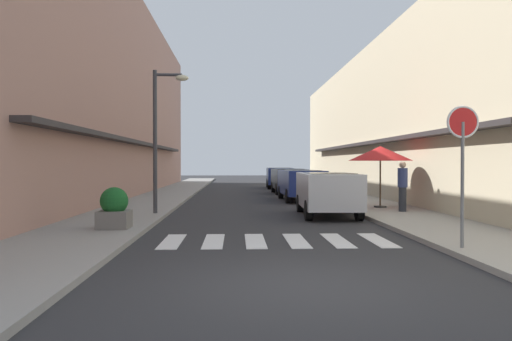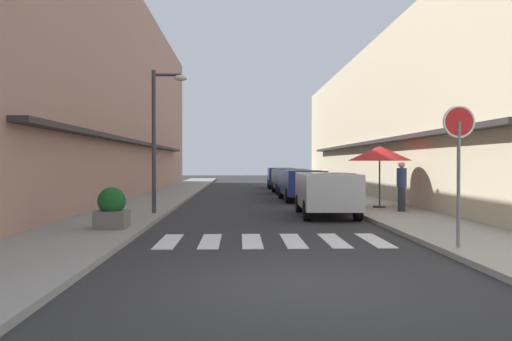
{
  "view_description": "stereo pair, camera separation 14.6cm",
  "coord_description": "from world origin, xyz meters",
  "px_view_note": "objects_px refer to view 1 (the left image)",
  "views": [
    {
      "loc": [
        -0.92,
        -7.33,
        1.8
      ],
      "look_at": [
        0.06,
        17.15,
        1.43
      ],
      "focal_mm": 35.39,
      "sensor_mm": 36.0,
      "label": 1
    },
    {
      "loc": [
        -0.77,
        -7.33,
        1.8
      ],
      "look_at": [
        0.06,
        17.15,
        1.43
      ],
      "focal_mm": 35.39,
      "sensor_mm": 36.0,
      "label": 2
    }
  ],
  "objects_px": {
    "parked_car_near": "(328,189)",
    "parked_car_distant": "(280,175)",
    "parked_car_mid": "(301,181)",
    "parked_car_far": "(289,178)",
    "planter_corner": "(114,209)",
    "cafe_umbrella": "(380,154)",
    "pedestrian_walking_near": "(403,185)",
    "street_lamp": "(161,125)",
    "round_street_sign": "(463,139)"
  },
  "relations": [
    {
      "from": "cafe_umbrella",
      "to": "planter_corner",
      "type": "height_order",
      "value": "cafe_umbrella"
    },
    {
      "from": "parked_car_near",
      "to": "parked_car_distant",
      "type": "bearing_deg",
      "value": 90.0
    },
    {
      "from": "parked_car_far",
      "to": "pedestrian_walking_near",
      "type": "height_order",
      "value": "pedestrian_walking_near"
    },
    {
      "from": "parked_car_mid",
      "to": "parked_car_far",
      "type": "height_order",
      "value": "same"
    },
    {
      "from": "parked_car_far",
      "to": "street_lamp",
      "type": "xyz_separation_m",
      "value": [
        -5.6,
        -12.48,
        2.16
      ]
    },
    {
      "from": "parked_car_near",
      "to": "cafe_umbrella",
      "type": "relative_size",
      "value": 1.81
    },
    {
      "from": "parked_car_near",
      "to": "parked_car_distant",
      "type": "xyz_separation_m",
      "value": [
        0.0,
        18.67,
        -0.0
      ]
    },
    {
      "from": "parked_car_mid",
      "to": "pedestrian_walking_near",
      "type": "distance_m",
      "value": 7.21
    },
    {
      "from": "parked_car_near",
      "to": "parked_car_distant",
      "type": "relative_size",
      "value": 1.02
    },
    {
      "from": "parked_car_distant",
      "to": "round_street_sign",
      "type": "bearing_deg",
      "value": -86.92
    },
    {
      "from": "round_street_sign",
      "to": "street_lamp",
      "type": "xyz_separation_m",
      "value": [
        -6.99,
        7.18,
        0.8
      ]
    },
    {
      "from": "cafe_umbrella",
      "to": "parked_car_far",
      "type": "bearing_deg",
      "value": 102.52
    },
    {
      "from": "parked_car_far",
      "to": "parked_car_mid",
      "type": "bearing_deg",
      "value": -90.0
    },
    {
      "from": "parked_car_mid",
      "to": "planter_corner",
      "type": "xyz_separation_m",
      "value": [
        -6.23,
        -10.85,
        -0.31
      ]
    },
    {
      "from": "parked_car_mid",
      "to": "cafe_umbrella",
      "type": "bearing_deg",
      "value": -65.02
    },
    {
      "from": "parked_car_mid",
      "to": "street_lamp",
      "type": "height_order",
      "value": "street_lamp"
    },
    {
      "from": "parked_car_far",
      "to": "cafe_umbrella",
      "type": "xyz_separation_m",
      "value": [
        2.36,
        -10.62,
        1.23
      ]
    },
    {
      "from": "cafe_umbrella",
      "to": "pedestrian_walking_near",
      "type": "xyz_separation_m",
      "value": [
        0.31,
        -1.63,
        -1.12
      ]
    },
    {
      "from": "parked_car_near",
      "to": "round_street_sign",
      "type": "relative_size",
      "value": 1.53
    },
    {
      "from": "cafe_umbrella",
      "to": "parked_car_near",
      "type": "bearing_deg",
      "value": -140.9
    },
    {
      "from": "parked_car_mid",
      "to": "pedestrian_walking_near",
      "type": "bearing_deg",
      "value": -68.27
    },
    {
      "from": "parked_car_near",
      "to": "parked_car_far",
      "type": "xyz_separation_m",
      "value": [
        0.0,
        12.54,
        -0.0
      ]
    },
    {
      "from": "cafe_umbrella",
      "to": "pedestrian_walking_near",
      "type": "height_order",
      "value": "cafe_umbrella"
    },
    {
      "from": "parked_car_mid",
      "to": "planter_corner",
      "type": "relative_size",
      "value": 4.26
    },
    {
      "from": "street_lamp",
      "to": "pedestrian_walking_near",
      "type": "bearing_deg",
      "value": 1.57
    },
    {
      "from": "street_lamp",
      "to": "parked_car_near",
      "type": "bearing_deg",
      "value": -0.56
    },
    {
      "from": "planter_corner",
      "to": "street_lamp",
      "type": "bearing_deg",
      "value": 80.9
    },
    {
      "from": "parked_car_mid",
      "to": "parked_car_far",
      "type": "relative_size",
      "value": 1.14
    },
    {
      "from": "parked_car_near",
      "to": "parked_car_mid",
      "type": "height_order",
      "value": "same"
    },
    {
      "from": "pedestrian_walking_near",
      "to": "planter_corner",
      "type": "bearing_deg",
      "value": 52.77
    },
    {
      "from": "cafe_umbrella",
      "to": "planter_corner",
      "type": "xyz_separation_m",
      "value": [
        -8.59,
        -5.79,
        -1.54
      ]
    },
    {
      "from": "parked_car_mid",
      "to": "street_lamp",
      "type": "distance_m",
      "value": 9.16
    },
    {
      "from": "round_street_sign",
      "to": "cafe_umbrella",
      "type": "distance_m",
      "value": 9.1
    },
    {
      "from": "pedestrian_walking_near",
      "to": "parked_car_near",
      "type": "bearing_deg",
      "value": 33.77
    },
    {
      "from": "parked_car_mid",
      "to": "parked_car_distant",
      "type": "xyz_separation_m",
      "value": [
        0.0,
        11.69,
        -0.0
      ]
    },
    {
      "from": "parked_car_mid",
      "to": "round_street_sign",
      "type": "relative_size",
      "value": 1.6
    },
    {
      "from": "parked_car_near",
      "to": "parked_car_far",
      "type": "relative_size",
      "value": 1.09
    },
    {
      "from": "parked_car_distant",
      "to": "street_lamp",
      "type": "bearing_deg",
      "value": -106.74
    },
    {
      "from": "parked_car_distant",
      "to": "planter_corner",
      "type": "height_order",
      "value": "parked_car_distant"
    },
    {
      "from": "street_lamp",
      "to": "pedestrian_walking_near",
      "type": "relative_size",
      "value": 2.76
    },
    {
      "from": "parked_car_mid",
      "to": "parked_car_far",
      "type": "bearing_deg",
      "value": 90.0
    },
    {
      "from": "street_lamp",
      "to": "pedestrian_walking_near",
      "type": "height_order",
      "value": "street_lamp"
    },
    {
      "from": "parked_car_near",
      "to": "round_street_sign",
      "type": "height_order",
      "value": "round_street_sign"
    },
    {
      "from": "round_street_sign",
      "to": "pedestrian_walking_near",
      "type": "xyz_separation_m",
      "value": [
        1.28,
        7.41,
        -1.24
      ]
    },
    {
      "from": "parked_car_far",
      "to": "planter_corner",
      "type": "distance_m",
      "value": 17.55
    },
    {
      "from": "street_lamp",
      "to": "planter_corner",
      "type": "xyz_separation_m",
      "value": [
        -0.63,
        -3.93,
        -2.47
      ]
    },
    {
      "from": "cafe_umbrella",
      "to": "pedestrian_walking_near",
      "type": "bearing_deg",
      "value": -79.25
    },
    {
      "from": "planter_corner",
      "to": "parked_car_near",
      "type": "bearing_deg",
      "value": 31.86
    },
    {
      "from": "parked_car_mid",
      "to": "parked_car_near",
      "type": "bearing_deg",
      "value": -90.0
    },
    {
      "from": "parked_car_far",
      "to": "cafe_umbrella",
      "type": "bearing_deg",
      "value": -77.48
    }
  ]
}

